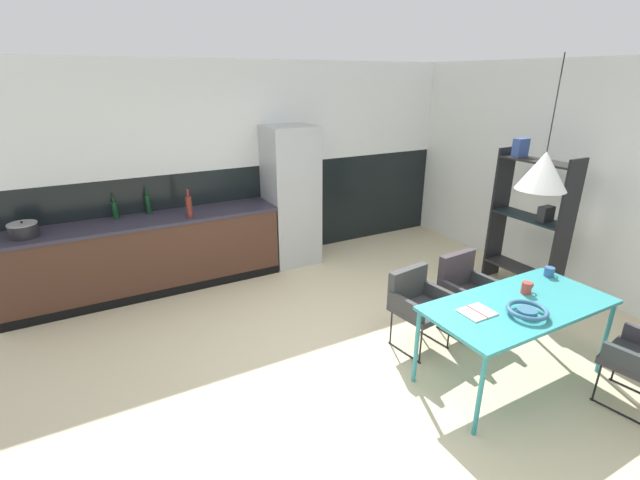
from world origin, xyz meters
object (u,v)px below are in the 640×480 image
object	(u,v)px
dining_table	(519,308)
bottle_vinegar_dark	(115,210)
armchair_head_of_table	(416,298)
pendant_lamp_over_table_near	(543,171)
mug_glass_clear	(549,272)
mug_white_ceramic	(527,288)
refrigerator_column	(291,196)
bottle_spice_small	(189,206)
cooking_pot	(23,230)
fruit_bowl	(527,311)
open_shelf_unit	(530,216)
open_book	(477,312)
bottle_wine_green	(148,204)
armchair_by_stool	(464,284)

from	to	relation	value
dining_table	bottle_vinegar_dark	bearing A→B (deg)	128.35
dining_table	armchair_head_of_table	xyz separation A→B (m)	(-0.39, 0.80, -0.18)
dining_table	pendant_lamp_over_table_near	distance (m)	1.15
mug_glass_clear	mug_white_ceramic	xyz separation A→B (m)	(-0.49, -0.13, 0.01)
refrigerator_column	pendant_lamp_over_table_near	world-z (taller)	pendant_lamp_over_table_near
bottle_spice_small	cooking_pot	bearing A→B (deg)	175.17
fruit_bowl	open_shelf_unit	size ratio (longest dim) A/B	0.17
open_shelf_unit	open_book	bearing A→B (deg)	-61.70
bottle_wine_green	refrigerator_column	bearing A→B (deg)	-6.85
armchair_head_of_table	mug_white_ceramic	world-z (taller)	mug_white_ceramic
armchair_head_of_table	open_shelf_unit	distance (m)	2.02
armchair_head_of_table	bottle_wine_green	bearing A→B (deg)	-60.92
bottle_wine_green	pendant_lamp_over_table_near	xyz separation A→B (m)	(2.37, -3.48, 0.80)
refrigerator_column	bottle_vinegar_dark	bearing A→B (deg)	174.80
mug_white_ceramic	cooking_pot	world-z (taller)	cooking_pot
open_shelf_unit	mug_glass_clear	bearing A→B (deg)	-43.77
mug_white_ceramic	mug_glass_clear	bearing A→B (deg)	14.78
bottle_spice_small	open_shelf_unit	bearing A→B (deg)	-29.21
open_shelf_unit	mug_white_ceramic	bearing A→B (deg)	-52.69
armchair_head_of_table	pendant_lamp_over_table_near	world-z (taller)	pendant_lamp_over_table_near
open_book	bottle_spice_small	world-z (taller)	bottle_spice_small
cooking_pot	open_shelf_unit	world-z (taller)	open_shelf_unit
cooking_pot	pendant_lamp_over_table_near	bearing A→B (deg)	-41.56
open_book	bottle_spice_small	distance (m)	3.41
fruit_bowl	open_book	world-z (taller)	fruit_bowl
refrigerator_column	mug_glass_clear	xyz separation A→B (m)	(1.25, -3.04, -0.17)
dining_table	open_shelf_unit	xyz separation A→B (m)	(1.55, 1.13, 0.26)
fruit_bowl	open_shelf_unit	world-z (taller)	open_shelf_unit
open_shelf_unit	pendant_lamp_over_table_near	size ratio (longest dim) A/B	1.91
dining_table	bottle_vinegar_dark	distance (m)	4.44
dining_table	armchair_by_stool	distance (m)	0.84
cooking_pot	open_book	bearing A→B (deg)	-44.66
mug_glass_clear	mug_white_ceramic	world-z (taller)	mug_white_ceramic
armchair_by_stool	mug_white_ceramic	bearing A→B (deg)	84.34
bottle_vinegar_dark	open_shelf_unit	world-z (taller)	open_shelf_unit
armchair_by_stool	pendant_lamp_over_table_near	size ratio (longest dim) A/B	0.85
armchair_head_of_table	bottle_spice_small	world-z (taller)	bottle_spice_small
mug_glass_clear	open_book	bearing A→B (deg)	-171.52
open_book	pendant_lamp_over_table_near	size ratio (longest dim) A/B	0.27
open_book	cooking_pot	world-z (taller)	cooking_pot
open_book	pendant_lamp_over_table_near	distance (m)	1.18
pendant_lamp_over_table_near	mug_glass_clear	bearing A→B (deg)	17.87
dining_table	bottle_wine_green	bearing A→B (deg)	124.18
armchair_by_stool	bottle_wine_green	distance (m)	3.77
bottle_vinegar_dark	pendant_lamp_over_table_near	world-z (taller)	pendant_lamp_over_table_near
cooking_pot	armchair_by_stool	bearing A→B (deg)	-32.30
refrigerator_column	bottle_wine_green	xyz separation A→B (m)	(-1.81, 0.22, 0.08)
open_book	mug_glass_clear	distance (m)	1.13
bottle_vinegar_dark	bottle_wine_green	world-z (taller)	bottle_wine_green
dining_table	open_book	distance (m)	0.44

